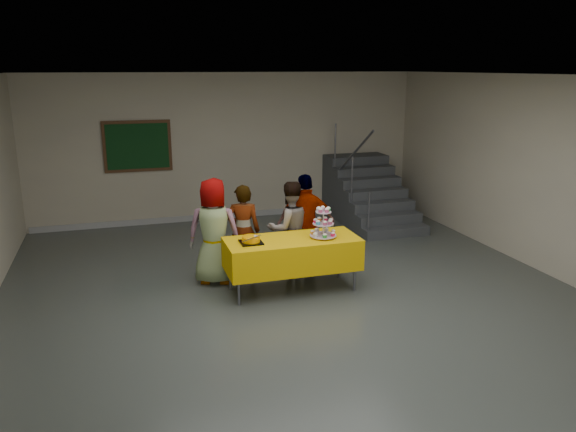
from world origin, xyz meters
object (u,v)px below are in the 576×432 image
object	(u,v)px
schoolchild_c	(290,228)
schoolchild_d	(306,224)
bake_table	(292,253)
noticeboard	(138,146)
bear_cake	(251,239)
schoolchild_b	(243,231)
schoolchild_a	(214,231)
cupcake_stand	(323,225)
staircase	(366,196)

from	to	relation	value
schoolchild_c	schoolchild_d	distance (m)	0.26
bake_table	noticeboard	world-z (taller)	noticeboard
bear_cake	schoolchild_b	world-z (taller)	schoolchild_b
bear_cake	schoolchild_d	size ratio (longest dim) A/B	0.23
schoolchild_a	noticeboard	distance (m)	3.71
schoolchild_c	schoolchild_a	bearing A→B (deg)	-2.13
bear_cake	noticeboard	world-z (taller)	noticeboard
cupcake_stand	schoolchild_c	xyz separation A→B (m)	(-0.27, 0.71, -0.23)
cupcake_stand	schoolchild_c	world-z (taller)	schoolchild_c
schoolchild_d	schoolchild_b	bearing A→B (deg)	-2.22
bear_cake	schoolchild_d	bearing A→B (deg)	32.62
bake_table	bear_cake	world-z (taller)	bear_cake
schoolchild_a	schoolchild_b	distance (m)	0.49
bake_table	schoolchild_c	bearing A→B (deg)	75.58
schoolchild_b	schoolchild_d	world-z (taller)	schoolchild_d
schoolchild_b	schoolchild_c	bearing A→B (deg)	-175.79
schoolchild_a	schoolchild_d	distance (m)	1.42
bake_table	schoolchild_b	world-z (taller)	schoolchild_b
cupcake_stand	schoolchild_d	world-z (taller)	schoolchild_d
cupcake_stand	schoolchild_c	bearing A→B (deg)	111.04
cupcake_stand	noticeboard	xyz separation A→B (m)	(-2.30, 4.20, 0.65)
schoolchild_a	schoolchild_d	size ratio (longest dim) A/B	1.01
schoolchild_a	bear_cake	bearing A→B (deg)	139.97
bear_cake	schoolchild_b	xyz separation A→B (m)	(0.07, 0.79, -0.12)
schoolchild_b	noticeboard	xyz separation A→B (m)	(-1.33, 3.37, 0.89)
schoolchild_c	noticeboard	distance (m)	4.13
schoolchild_b	noticeboard	bearing A→B (deg)	-54.35
schoolchild_a	cupcake_stand	bearing A→B (deg)	172.59
schoolchild_b	schoolchild_c	xyz separation A→B (m)	(0.70, -0.12, 0.02)
bake_table	noticeboard	xyz separation A→B (m)	(-1.86, 4.14, 1.04)
staircase	noticeboard	distance (m)	4.73
schoolchild_a	schoolchild_d	xyz separation A→B (m)	(1.42, 0.00, -0.01)
bear_cake	staircase	world-z (taller)	staircase
bear_cake	schoolchild_d	world-z (taller)	schoolchild_d
cupcake_stand	schoolchild_a	xyz separation A→B (m)	(-1.44, 0.69, -0.17)
bear_cake	schoolchild_c	size ratio (longest dim) A/B	0.25
schoolchild_b	staircase	xyz separation A→B (m)	(3.19, 2.54, -0.22)
staircase	noticeboard	world-z (taller)	noticeboard
noticeboard	bear_cake	bearing A→B (deg)	-73.09
noticeboard	schoolchild_b	bearing A→B (deg)	-68.47
bear_cake	schoolchild_c	world-z (taller)	schoolchild_c
schoolchild_b	noticeboard	distance (m)	3.73
schoolchild_a	noticeboard	world-z (taller)	noticeboard
cupcake_stand	noticeboard	size ratio (longest dim) A/B	0.34
bear_cake	schoolchild_a	bearing A→B (deg)	121.71
cupcake_stand	noticeboard	world-z (taller)	noticeboard
schoolchild_b	schoolchild_d	distance (m)	0.96
bear_cake	schoolchild_c	bearing A→B (deg)	41.05
schoolchild_a	schoolchild_b	bearing A→B (deg)	-144.93
schoolchild_a	staircase	xyz separation A→B (m)	(3.66, 2.68, -0.30)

